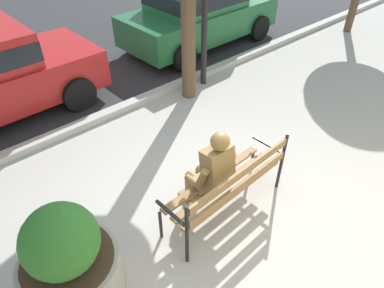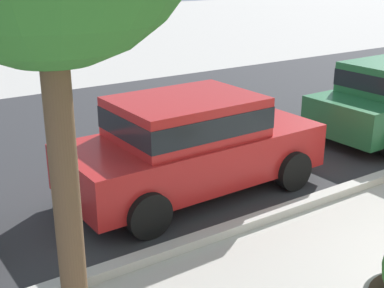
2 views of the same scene
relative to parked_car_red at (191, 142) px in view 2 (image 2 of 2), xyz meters
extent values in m
cube|color=#2D2D30|center=(1.58, 3.20, -0.84)|extent=(60.00, 9.00, 0.01)
cube|color=#B2AFA8|center=(1.58, -1.40, -0.78)|extent=(60.00, 0.20, 0.12)
cylinder|color=brown|center=(-2.65, -1.82, 0.66)|extent=(0.27, 0.27, 2.99)
cube|color=#B21E1E|center=(0.06, 0.00, -0.23)|extent=(4.14, 1.79, 0.70)
cube|color=#B21E1E|center=(-0.09, 0.00, 0.42)|extent=(2.17, 1.61, 0.60)
cube|color=black|center=(-0.09, 0.00, 0.42)|extent=(2.18, 1.63, 0.33)
cylinder|color=black|center=(1.37, 0.88, -0.52)|extent=(0.64, 0.23, 0.64)
cylinder|color=black|center=(1.41, -0.82, -0.52)|extent=(0.64, 0.23, 0.64)
cylinder|color=black|center=(-1.30, 0.82, -0.52)|extent=(0.64, 0.23, 0.64)
cylinder|color=black|center=(-1.26, -0.88, -0.52)|extent=(0.64, 0.23, 0.64)
cylinder|color=black|center=(3.90, 0.82, -0.52)|extent=(0.64, 0.23, 0.64)
camera|label=1|loc=(-0.69, -6.40, 2.72)|focal=32.02mm
camera|label=2|loc=(-4.14, -6.25, 2.62)|focal=48.18mm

